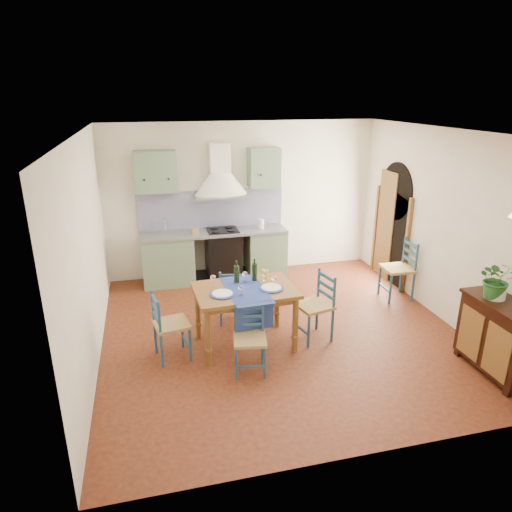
# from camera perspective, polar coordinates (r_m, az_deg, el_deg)

# --- Properties ---
(floor) EXTENTS (5.00, 5.00, 0.00)m
(floor) POSITION_cam_1_polar(r_m,az_deg,el_deg) (6.72, 3.09, -9.33)
(floor) COLOR #46160F
(floor) RESTS_ON ground
(back_wall) EXTENTS (5.00, 0.96, 2.80)m
(back_wall) POSITION_cam_1_polar(r_m,az_deg,el_deg) (8.30, -4.47, 4.24)
(back_wall) COLOR silver
(back_wall) RESTS_ON ground
(right_wall) EXTENTS (0.26, 5.00, 2.80)m
(right_wall) POSITION_cam_1_polar(r_m,az_deg,el_deg) (7.51, 21.24, 3.52)
(right_wall) COLOR silver
(right_wall) RESTS_ON ground
(left_wall) EXTENTS (0.04, 5.00, 2.80)m
(left_wall) POSITION_cam_1_polar(r_m,az_deg,el_deg) (5.96, -20.33, 0.24)
(left_wall) COLOR silver
(left_wall) RESTS_ON ground
(ceiling) EXTENTS (5.00, 5.00, 0.01)m
(ceiling) POSITION_cam_1_polar(r_m,az_deg,el_deg) (5.89, 3.61, 15.25)
(ceiling) COLOR white
(ceiling) RESTS_ON back_wall
(dining_table) EXTENTS (1.36, 1.03, 1.15)m
(dining_table) POSITION_cam_1_polar(r_m,az_deg,el_deg) (6.04, -1.34, -4.94)
(dining_table) COLOR brown
(dining_table) RESTS_ON ground
(chair_near) EXTENTS (0.46, 0.46, 0.85)m
(chair_near) POSITION_cam_1_polar(r_m,az_deg,el_deg) (5.65, -0.78, -10.29)
(chair_near) COLOR navy
(chair_near) RESTS_ON ground
(chair_far) EXTENTS (0.47, 0.47, 0.87)m
(chair_far) POSITION_cam_1_polar(r_m,az_deg,el_deg) (6.77, -2.94, -4.85)
(chair_far) COLOR navy
(chair_far) RESTS_ON ground
(chair_left) EXTENTS (0.50, 0.50, 0.91)m
(chair_left) POSITION_cam_1_polar(r_m,az_deg,el_deg) (5.97, -10.82, -8.50)
(chair_left) COLOR navy
(chair_left) RESTS_ON ground
(chair_right) EXTENTS (0.53, 0.53, 0.96)m
(chair_right) POSITION_cam_1_polar(r_m,az_deg,el_deg) (6.38, 7.49, -6.16)
(chair_right) COLOR navy
(chair_right) RESTS_ON ground
(chair_spare) EXTENTS (0.48, 0.48, 1.00)m
(chair_spare) POSITION_cam_1_polar(r_m,az_deg,el_deg) (7.90, 17.50, -1.55)
(chair_spare) COLOR navy
(chair_spare) RESTS_ON ground
(sideboard) EXTENTS (0.50, 1.05, 0.94)m
(sideboard) POSITION_cam_1_polar(r_m,az_deg,el_deg) (6.29, 28.20, -8.77)
(sideboard) COLOR black
(sideboard) RESTS_ON ground
(potted_plant) EXTENTS (0.56, 0.53, 0.49)m
(potted_plant) POSITION_cam_1_polar(r_m,az_deg,el_deg) (6.13, 27.97, -2.58)
(potted_plant) COLOR #235D26
(potted_plant) RESTS_ON sideboard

